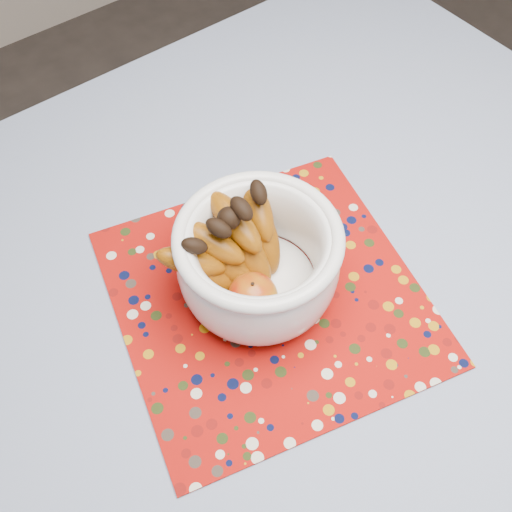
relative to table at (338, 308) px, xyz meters
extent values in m
plane|color=#2D2826|center=(0.00, 0.00, -0.67)|extent=(4.00, 4.00, 0.00)
cube|color=brown|center=(0.00, 0.00, 0.06)|extent=(1.20, 1.20, 0.04)
cylinder|color=brown|center=(0.53, 0.53, -0.32)|extent=(0.06, 0.06, 0.71)
cylinder|color=brown|center=(0.74, 0.24, -0.45)|extent=(0.04, 0.04, 0.45)
cube|color=#6274A3|center=(0.00, 0.00, 0.08)|extent=(1.32, 1.32, 0.01)
cube|color=#9B0D08|center=(-0.11, 0.05, 0.09)|extent=(0.54, 0.54, 0.00)
cylinder|color=white|center=(-0.12, 0.07, 0.10)|extent=(0.12, 0.12, 0.01)
cylinder|color=white|center=(-0.12, 0.07, 0.11)|extent=(0.17, 0.17, 0.01)
torus|color=white|center=(-0.12, 0.07, 0.22)|extent=(0.24, 0.24, 0.02)
ellipsoid|color=maroon|center=(-0.15, 0.04, 0.15)|extent=(0.07, 0.07, 0.06)
sphere|color=black|center=(-0.14, 0.11, 0.24)|extent=(0.03, 0.03, 0.03)
camera|label=1|loc=(-0.41, -0.31, 0.87)|focal=42.00mm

